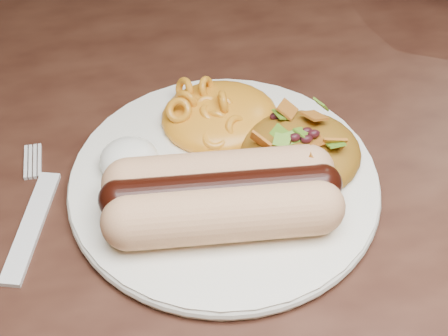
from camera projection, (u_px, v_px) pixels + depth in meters
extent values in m
cube|color=#47271B|center=(293.00, 65.00, 0.64)|extent=(1.60, 0.90, 0.04)
cylinder|color=white|center=(224.00, 183.00, 0.51)|extent=(0.28, 0.28, 0.01)
cylinder|color=#F8C483|center=(226.00, 214.00, 0.46)|extent=(0.13, 0.05, 0.04)
cylinder|color=#F8C483|center=(217.00, 179.00, 0.48)|extent=(0.13, 0.05, 0.04)
cylinder|color=black|center=(221.00, 192.00, 0.46)|extent=(0.14, 0.04, 0.03)
ellipsoid|color=orange|center=(220.00, 104.00, 0.53)|extent=(0.12, 0.11, 0.04)
ellipsoid|color=white|center=(129.00, 155.00, 0.50)|extent=(0.05, 0.05, 0.03)
ellipsoid|color=#C04A0F|center=(301.00, 148.00, 0.51)|extent=(0.09, 0.09, 0.04)
cube|color=white|center=(31.00, 226.00, 0.48)|extent=(0.06, 0.15, 0.00)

